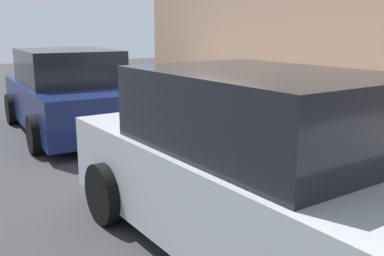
{
  "coord_description": "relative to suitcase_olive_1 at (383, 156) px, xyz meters",
  "views": [
    {
      "loc": [
        -6.87,
        4.05,
        1.99
      ],
      "look_at": [
        -1.56,
        0.76,
        0.57
      ],
      "focal_mm": 41.37,
      "sensor_mm": 36.0,
      "label": 1
    }
  ],
  "objects": [
    {
      "name": "suitcase_silver_5",
      "position": [
        1.79,
        -0.13,
        -0.08
      ],
      "size": [
        0.41,
        0.29,
        0.62
      ],
      "color": "#9EA0A8",
      "rests_on": "sidewalk_curb"
    },
    {
      "name": "suitcase_maroon_9",
      "position": [
        3.79,
        -0.1,
        0.0
      ],
      "size": [
        0.47,
        0.25,
        1.04
      ],
      "color": "maroon",
      "rests_on": "sidewalk_curb"
    },
    {
      "name": "ground_plane",
      "position": [
        3.79,
        0.53,
        -0.5
      ],
      "size": [
        40.0,
        40.0,
        0.0
      ],
      "primitive_type": "plane",
      "color": "#333335"
    },
    {
      "name": "suitcase_maroon_2",
      "position": [
        0.44,
        -0.09,
        0.01
      ],
      "size": [
        0.41,
        0.24,
        1.04
      ],
      "color": "maroon",
      "rests_on": "sidewalk_curb"
    },
    {
      "name": "sidewalk_curb",
      "position": [
        3.79,
        -1.97,
        -0.43
      ],
      "size": [
        18.0,
        5.0,
        0.14
      ],
      "primitive_type": "cube",
      "color": "#ADA89E",
      "rests_on": "ground_plane"
    },
    {
      "name": "suitcase_teal_3",
      "position": [
        0.87,
        -0.01,
        -0.01
      ],
      "size": [
        0.35,
        0.24,
        0.77
      ],
      "color": "#0F606B",
      "rests_on": "sidewalk_curb"
    },
    {
      "name": "suitcase_navy_7",
      "position": [
        2.76,
        -0.11,
        -0.05
      ],
      "size": [
        0.41,
        0.21,
        0.69
      ],
      "color": "navy",
      "rests_on": "sidewalk_curb"
    },
    {
      "name": "suitcase_olive_1",
      "position": [
        0.0,
        0.0,
        0.0
      ],
      "size": [
        0.37,
        0.26,
        1.01
      ],
      "color": "#59601E",
      "rests_on": "sidewalk_curb"
    },
    {
      "name": "bollard_post",
      "position": [
        5.87,
        0.08,
        0.09
      ],
      "size": [
        0.16,
        0.16,
        0.91
      ],
      "primitive_type": "cylinder",
      "color": "#333338",
      "rests_on": "sidewalk_curb"
    },
    {
      "name": "parked_car_silver_0",
      "position": [
        -0.26,
        2.14,
        0.26
      ],
      "size": [
        4.4,
        2.1,
        1.64
      ],
      "color": "#B2B5BA",
      "rests_on": "ground_plane"
    },
    {
      "name": "parked_car_navy_1",
      "position": [
        5.34,
        2.14,
        0.24
      ],
      "size": [
        4.31,
        2.13,
        1.59
      ],
      "color": "#141E4C",
      "rests_on": "ground_plane"
    },
    {
      "name": "suitcase_olive_8",
      "position": [
        3.26,
        -0.04,
        0.01
      ],
      "size": [
        0.5,
        0.29,
        0.99
      ],
      "color": "#59601E",
      "rests_on": "sidewalk_curb"
    },
    {
      "name": "suitcase_teal_10",
      "position": [
        4.32,
        -0.13,
        -0.01
      ],
      "size": [
        0.49,
        0.24,
        0.98
      ],
      "color": "#0F606B",
      "rests_on": "sidewalk_curb"
    },
    {
      "name": "suitcase_black_6",
      "position": [
        2.27,
        -0.08,
        -0.11
      ],
      "size": [
        0.46,
        0.25,
        0.57
      ],
      "color": "black",
      "rests_on": "sidewalk_curb"
    },
    {
      "name": "suitcase_red_4",
      "position": [
        1.32,
        -0.13,
        -0.08
      ],
      "size": [
        0.44,
        0.21,
        0.81
      ],
      "color": "red",
      "rests_on": "sidewalk_curb"
    },
    {
      "name": "fire_hydrant",
      "position": [
        5.25,
        -0.07,
        0.07
      ],
      "size": [
        0.39,
        0.21,
        0.83
      ],
      "color": "#99999E",
      "rests_on": "sidewalk_curb"
    }
  ]
}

